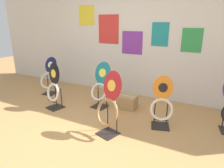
{
  "coord_description": "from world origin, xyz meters",
  "views": [
    {
      "loc": [
        1.63,
        -1.83,
        1.64
      ],
      "look_at": [
        0.06,
        1.17,
        0.55
      ],
      "focal_mm": 32.0,
      "sensor_mm": 36.0,
      "label": 1
    }
  ],
  "objects_px": {
    "toilet_seat_display_orange_sun": "(162,105)",
    "toilet_seat_display_crimson_swirl": "(109,105)",
    "toilet_seat_display_navy_moon": "(49,77)",
    "toilet_seat_display_teal_sax": "(100,87)",
    "storage_box": "(127,102)",
    "toilet_seat_display_jazz_black": "(54,87)"
  },
  "relations": [
    {
      "from": "toilet_seat_display_orange_sun",
      "to": "toilet_seat_display_crimson_swirl",
      "type": "bearing_deg",
      "value": -138.07
    },
    {
      "from": "toilet_seat_display_navy_moon",
      "to": "toilet_seat_display_teal_sax",
      "type": "bearing_deg",
      "value": -3.93
    },
    {
      "from": "toilet_seat_display_crimson_swirl",
      "to": "toilet_seat_display_orange_sun",
      "type": "height_order",
      "value": "toilet_seat_display_crimson_swirl"
    },
    {
      "from": "toilet_seat_display_crimson_swirl",
      "to": "storage_box",
      "type": "xyz_separation_m",
      "value": [
        -0.12,
        0.96,
        -0.34
      ]
    },
    {
      "from": "toilet_seat_display_navy_moon",
      "to": "toilet_seat_display_orange_sun",
      "type": "relative_size",
      "value": 1.0
    },
    {
      "from": "toilet_seat_display_crimson_swirl",
      "to": "toilet_seat_display_navy_moon",
      "type": "bearing_deg",
      "value": 156.28
    },
    {
      "from": "toilet_seat_display_jazz_black",
      "to": "toilet_seat_display_orange_sun",
      "type": "height_order",
      "value": "toilet_seat_display_jazz_black"
    },
    {
      "from": "toilet_seat_display_teal_sax",
      "to": "storage_box",
      "type": "bearing_deg",
      "value": 17.63
    },
    {
      "from": "toilet_seat_display_orange_sun",
      "to": "toilet_seat_display_teal_sax",
      "type": "bearing_deg",
      "value": 169.49
    },
    {
      "from": "toilet_seat_display_crimson_swirl",
      "to": "toilet_seat_display_orange_sun",
      "type": "xyz_separation_m",
      "value": [
        0.63,
        0.57,
        -0.1
      ]
    },
    {
      "from": "toilet_seat_display_crimson_swirl",
      "to": "toilet_seat_display_teal_sax",
      "type": "height_order",
      "value": "toilet_seat_display_crimson_swirl"
    },
    {
      "from": "toilet_seat_display_orange_sun",
      "to": "toilet_seat_display_navy_moon",
      "type": "bearing_deg",
      "value": 172.96
    },
    {
      "from": "toilet_seat_display_navy_moon",
      "to": "storage_box",
      "type": "xyz_separation_m",
      "value": [
        1.93,
        0.06,
        -0.26
      ]
    },
    {
      "from": "toilet_seat_display_crimson_swirl",
      "to": "toilet_seat_display_jazz_black",
      "type": "xyz_separation_m",
      "value": [
        -1.38,
        0.34,
        -0.04
      ]
    },
    {
      "from": "toilet_seat_display_jazz_black",
      "to": "toilet_seat_display_navy_moon",
      "type": "bearing_deg",
      "value": 140.08
    },
    {
      "from": "toilet_seat_display_teal_sax",
      "to": "storage_box",
      "type": "relative_size",
      "value": 2.41
    },
    {
      "from": "storage_box",
      "to": "toilet_seat_display_jazz_black",
      "type": "bearing_deg",
      "value": -153.43
    },
    {
      "from": "toilet_seat_display_crimson_swirl",
      "to": "toilet_seat_display_orange_sun",
      "type": "relative_size",
      "value": 1.15
    },
    {
      "from": "toilet_seat_display_crimson_swirl",
      "to": "toilet_seat_display_jazz_black",
      "type": "bearing_deg",
      "value": 166.26
    },
    {
      "from": "toilet_seat_display_crimson_swirl",
      "to": "toilet_seat_display_jazz_black",
      "type": "relative_size",
      "value": 1.08
    },
    {
      "from": "toilet_seat_display_teal_sax",
      "to": "toilet_seat_display_jazz_black",
      "type": "height_order",
      "value": "toilet_seat_display_jazz_black"
    },
    {
      "from": "toilet_seat_display_navy_moon",
      "to": "storage_box",
      "type": "relative_size",
      "value": 2.3
    }
  ]
}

